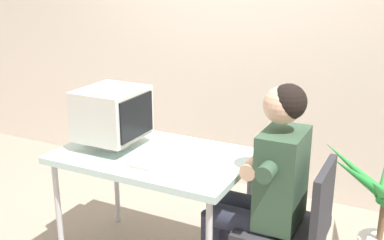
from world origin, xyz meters
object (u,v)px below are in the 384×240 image
crt_monitor (112,114)px  desk (154,162)px  keyboard (158,154)px  person_seated (264,183)px  potted_plant (384,211)px  office_chair (294,224)px

crt_monitor → desk: bearing=3.2°
desk → keyboard: 0.09m
person_seated → potted_plant: size_ratio=1.40×
desk → office_chair: bearing=2.7°
keyboard → office_chair: bearing=4.9°
person_seated → potted_plant: person_seated is taller
office_chair → potted_plant: bearing=47.9°
desk → crt_monitor: size_ratio=2.91×
person_seated → desk: bearing=-176.5°
person_seated → office_chair: bearing=0.0°
crt_monitor → potted_plant: bearing=18.5°
office_chair → person_seated: person_seated is taller
desk → keyboard: keyboard is taller
office_chair → potted_plant: potted_plant is taller
person_seated → potted_plant: bearing=37.6°
crt_monitor → person_seated: person_seated is taller
crt_monitor → office_chair: crt_monitor is taller
person_seated → potted_plant: 0.81m
desk → crt_monitor: crt_monitor is taller
desk → office_chair: 0.90m
desk → person_seated: size_ratio=0.91×
desk → person_seated: bearing=3.5°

